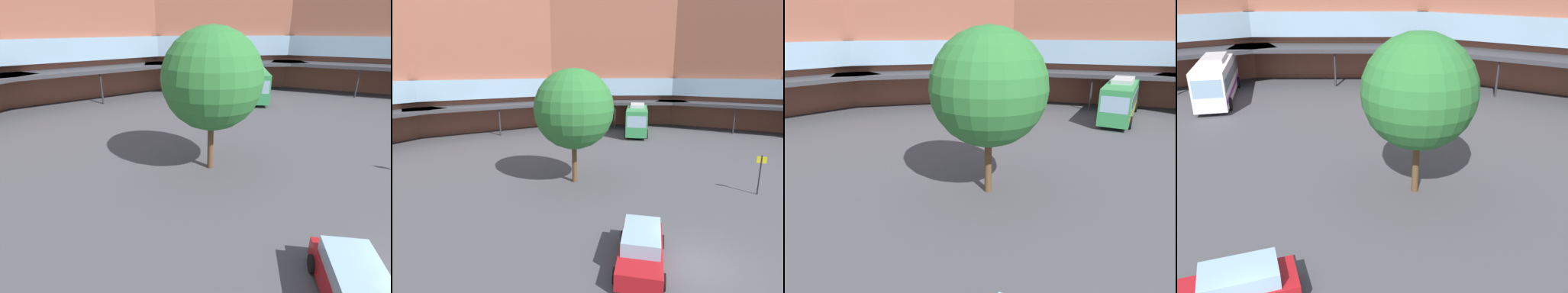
% 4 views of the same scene
% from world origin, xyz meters
% --- Properties ---
extents(station_building, '(83.25, 49.35, 17.83)m').
position_xyz_m(station_building, '(0.00, 21.47, 8.48)').
color(station_building, '#93543F').
rests_on(station_building, ground).
extents(bus_0, '(8.61, 9.60, 3.80)m').
position_xyz_m(bus_0, '(16.19, 24.05, 1.92)').
color(bus_0, '#338C4C').
rests_on(bus_0, ground).
extents(plaza_tree, '(5.73, 5.73, 8.33)m').
position_xyz_m(plaza_tree, '(0.24, 11.78, 5.45)').
color(plaza_tree, brown).
rests_on(plaza_tree, ground).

